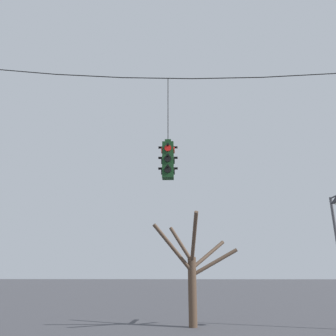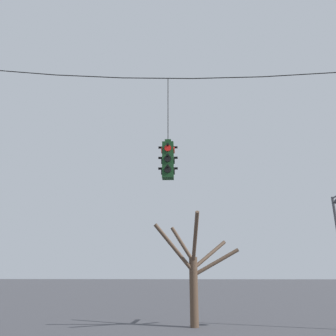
% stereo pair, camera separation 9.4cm
% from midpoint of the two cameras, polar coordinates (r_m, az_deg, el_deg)
% --- Properties ---
extents(span_wire, '(15.85, 0.03, 0.56)m').
position_cam_midpoint_polar(span_wire, '(11.25, 10.44, 15.97)').
color(span_wire, black).
extents(traffic_light_over_intersection, '(0.58, 0.58, 3.39)m').
position_cam_midpoint_polar(traffic_light_over_intersection, '(9.82, 0.28, 1.46)').
color(traffic_light_over_intersection, '#143819').
extents(bare_tree, '(3.83, 2.98, 4.63)m').
position_cam_midpoint_polar(bare_tree, '(15.07, 4.82, -17.56)').
color(bare_tree, brown).
rests_on(bare_tree, ground_plane).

